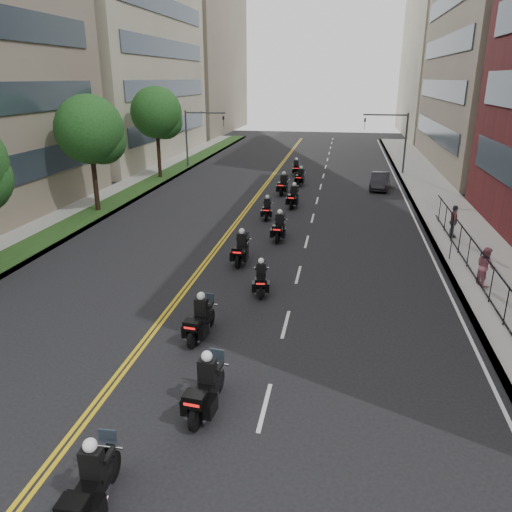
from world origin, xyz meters
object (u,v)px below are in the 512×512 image
(motorcycle_6, at_px, (267,210))
(motorcycle_8, at_px, (283,185))
(motorcycle_1, at_px, (206,389))
(motorcycle_4, at_px, (241,250))
(motorcycle_7, at_px, (294,198))
(motorcycle_10, at_px, (296,168))
(motorcycle_5, at_px, (279,228))
(motorcycle_3, at_px, (261,279))
(motorcycle_2, at_px, (200,321))
(motorcycle_9, at_px, (300,178))
(parked_sedan, at_px, (380,181))
(pedestrian_b, at_px, (485,266))
(motorcycle_0, at_px, (92,486))
(pedestrian_c, at_px, (454,221))

(motorcycle_6, relative_size, motorcycle_8, 0.87)
(motorcycle_1, relative_size, motorcycle_4, 1.03)
(motorcycle_7, distance_m, motorcycle_10, 12.21)
(motorcycle_1, bearing_deg, motorcycle_6, 99.70)
(motorcycle_5, bearing_deg, motorcycle_6, 108.75)
(motorcycle_3, distance_m, motorcycle_10, 27.21)
(motorcycle_2, relative_size, motorcycle_10, 1.04)
(motorcycle_4, relative_size, motorcycle_5, 1.01)
(motorcycle_9, distance_m, parked_sedan, 6.54)
(motorcycle_3, bearing_deg, motorcycle_6, 89.55)
(pedestrian_b, bearing_deg, motorcycle_1, 122.46)
(motorcycle_5, bearing_deg, motorcycle_3, -87.30)
(motorcycle_3, bearing_deg, motorcycle_7, 82.70)
(motorcycle_0, height_order, motorcycle_4, motorcycle_0)
(motorcycle_6, xyz_separation_m, motorcycle_9, (1.17, 10.96, 0.04))
(motorcycle_10, bearing_deg, parked_sedan, -40.67)
(motorcycle_0, bearing_deg, motorcycle_2, 87.30)
(motorcycle_7, height_order, motorcycle_8, motorcycle_8)
(motorcycle_1, xyz_separation_m, motorcycle_5, (-0.02, 15.56, -0.03))
(motorcycle_7, relative_size, motorcycle_8, 0.98)
(motorcycle_9, bearing_deg, parked_sedan, 3.13)
(motorcycle_6, bearing_deg, motorcycle_7, 64.02)
(pedestrian_b, bearing_deg, parked_sedan, -5.68)
(motorcycle_8, bearing_deg, motorcycle_6, -86.52)
(motorcycle_2, bearing_deg, parked_sedan, 80.20)
(motorcycle_6, distance_m, motorcycle_8, 7.31)
(pedestrian_c, bearing_deg, motorcycle_9, 35.58)
(motorcycle_7, bearing_deg, motorcycle_6, -107.02)
(motorcycle_1, bearing_deg, motorcycle_5, 95.84)
(motorcycle_8, distance_m, pedestrian_b, 19.99)
(motorcycle_3, bearing_deg, motorcycle_0, -105.56)
(motorcycle_2, distance_m, motorcycle_6, 15.89)
(motorcycle_1, distance_m, motorcycle_5, 15.56)
(motorcycle_8, relative_size, parked_sedan, 0.60)
(motorcycle_3, xyz_separation_m, parked_sedan, (6.17, 22.31, 0.06))
(motorcycle_0, bearing_deg, motorcycle_4, 88.18)
(motorcycle_2, height_order, motorcycle_9, motorcycle_2)
(motorcycle_4, xyz_separation_m, pedestrian_c, (10.91, 5.71, 0.38))
(motorcycle_10, bearing_deg, motorcycle_0, -97.70)
(motorcycle_1, distance_m, motorcycle_6, 19.88)
(motorcycle_0, relative_size, motorcycle_5, 1.02)
(motorcycle_5, bearing_deg, motorcycle_9, 91.91)
(parked_sedan, distance_m, pedestrian_c, 13.59)
(motorcycle_0, distance_m, parked_sedan, 34.99)
(motorcycle_1, bearing_deg, motorcycle_2, 113.75)
(motorcycle_6, bearing_deg, parked_sedan, 50.49)
(motorcycle_8, xyz_separation_m, motorcycle_10, (0.20, 8.18, -0.06))
(motorcycle_0, relative_size, pedestrian_c, 1.30)
(motorcycle_0, relative_size, motorcycle_9, 1.07)
(motorcycle_5, relative_size, motorcycle_9, 1.05)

